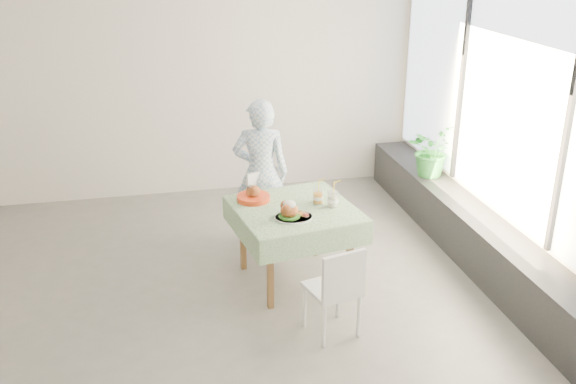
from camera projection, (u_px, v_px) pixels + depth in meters
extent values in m
plane|color=#605E5A|center=(192.00, 292.00, 5.86)|extent=(6.00, 6.00, 0.00)
cube|color=silver|center=(169.00, 83.00, 7.60)|extent=(6.00, 0.02, 2.80)
cube|color=silver|center=(216.00, 303.00, 3.07)|extent=(6.00, 0.02, 2.80)
cube|color=silver|center=(509.00, 125.00, 5.93)|extent=(0.02, 5.00, 2.80)
cube|color=#D1E0F9|center=(510.00, 98.00, 5.83)|extent=(0.01, 4.80, 2.18)
cube|color=black|center=(476.00, 238.00, 6.32)|extent=(0.40, 4.80, 0.50)
cube|color=brown|center=(295.00, 211.00, 5.81)|extent=(1.03, 1.03, 0.04)
cube|color=silver|center=(295.00, 208.00, 5.80)|extent=(1.20, 1.20, 0.01)
cube|color=white|center=(274.00, 213.00, 6.49)|extent=(0.53, 0.53, 0.04)
cube|color=white|center=(262.00, 188.00, 6.54)|extent=(0.36, 0.22, 0.39)
cube|color=white|center=(332.00, 289.00, 5.13)|extent=(0.46, 0.46, 0.04)
cube|color=white|center=(344.00, 275.00, 4.91)|extent=(0.37, 0.13, 0.38)
imported|color=#87B0D8|center=(261.00, 173.00, 6.53)|extent=(0.63, 0.48, 1.55)
cylinder|color=white|center=(294.00, 217.00, 5.57)|extent=(0.34, 0.34, 0.02)
cylinder|color=#1E5515|center=(289.00, 216.00, 5.55)|extent=(0.19, 0.19, 0.02)
ellipsoid|color=brown|center=(289.00, 211.00, 5.53)|extent=(0.16, 0.14, 0.12)
ellipsoid|color=white|center=(289.00, 205.00, 5.51)|extent=(0.11, 0.11, 0.08)
cylinder|color=maroon|center=(306.00, 215.00, 5.56)|extent=(0.06, 0.06, 0.03)
cylinder|color=white|center=(318.00, 197.00, 5.87)|extent=(0.09, 0.09, 0.13)
cylinder|color=orange|center=(318.00, 198.00, 5.87)|extent=(0.08, 0.08, 0.09)
cylinder|color=white|center=(318.00, 190.00, 5.84)|extent=(0.10, 0.10, 0.01)
cylinder|color=yellow|center=(319.00, 185.00, 5.82)|extent=(0.01, 0.03, 0.18)
cylinder|color=white|center=(333.00, 199.00, 5.80)|extent=(0.10, 0.10, 0.14)
cylinder|color=beige|center=(333.00, 201.00, 5.80)|extent=(0.08, 0.08, 0.10)
cylinder|color=white|center=(333.00, 192.00, 5.77)|extent=(0.10, 0.10, 0.01)
cylinder|color=yellow|center=(334.00, 187.00, 5.75)|extent=(0.01, 0.03, 0.19)
cylinder|color=red|center=(253.00, 198.00, 5.94)|extent=(0.31, 0.31, 0.05)
cylinder|color=white|center=(253.00, 197.00, 5.94)|extent=(0.26, 0.26, 0.02)
ellipsoid|color=brown|center=(253.00, 192.00, 5.92)|extent=(0.14, 0.13, 0.12)
imported|color=#2C7D29|center=(431.00, 150.00, 7.16)|extent=(0.71, 0.72, 0.60)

